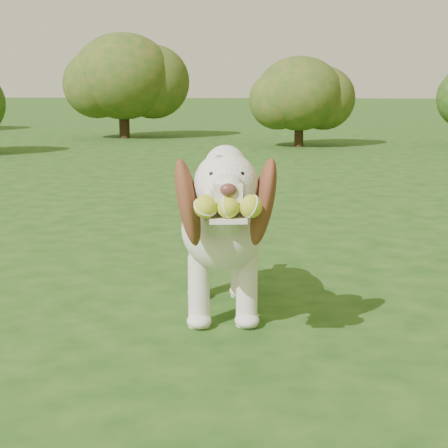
# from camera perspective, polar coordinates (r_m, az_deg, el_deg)

# --- Properties ---
(ground) EXTENTS (80.00, 80.00, 0.00)m
(ground) POSITION_cam_1_polar(r_m,az_deg,el_deg) (3.72, -8.80, -4.62)
(ground) COLOR #173F12
(ground) RESTS_ON ground
(dog) EXTENTS (0.49, 1.17, 0.76)m
(dog) POSITION_cam_1_polar(r_m,az_deg,el_deg) (3.10, -0.18, 0.06)
(dog) COLOR silver
(dog) RESTS_ON ground
(shrub_b) EXTENTS (1.74, 1.74, 1.80)m
(shrub_b) POSITION_cam_1_polar(r_m,az_deg,el_deg) (13.21, -7.69, 11.09)
(shrub_b) COLOR #382314
(shrub_b) RESTS_ON ground
(shrub_c) EXTENTS (1.30, 1.30, 1.35)m
(shrub_c) POSITION_cam_1_polar(r_m,az_deg,el_deg) (11.43, 5.78, 9.86)
(shrub_c) COLOR #382314
(shrub_c) RESTS_ON ground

